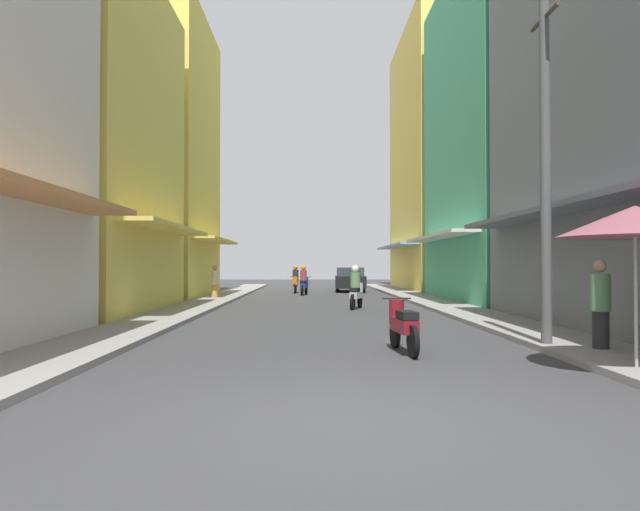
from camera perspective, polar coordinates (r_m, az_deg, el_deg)
ground_plane at (r=21.33m, az=0.15°, el=-5.22°), size 85.46×85.46×0.00m
sidewalk_left at (r=21.74m, az=-12.23°, el=-4.96°), size 1.80×46.84×0.12m
sidewalk_right at (r=21.91m, az=12.42°, el=-4.93°), size 1.80×46.84×0.12m
building_left_mid at (r=20.93m, az=-24.18°, el=10.15°), size 7.05×8.80×11.18m
building_left_far at (r=29.88m, az=-16.94°, el=9.26°), size 7.05×8.40×13.75m
building_right_mid at (r=26.65m, az=19.05°, el=11.12°), size 7.05×10.42×14.29m
building_right_far at (r=38.26m, az=12.75°, el=9.16°), size 7.05×12.13×16.61m
motorbike_white at (r=29.36m, az=3.65°, el=-2.68°), size 0.59×1.80×1.58m
motorbike_orange at (r=32.80m, az=-2.46°, el=-2.51°), size 0.55×1.81×1.58m
motorbike_blue at (r=30.37m, az=-1.60°, el=-2.63°), size 0.58×1.80×1.58m
motorbike_maroon at (r=10.50m, az=8.23°, el=-6.82°), size 0.55×1.81×0.96m
motorbike_silver at (r=20.77m, az=3.62°, el=-3.38°), size 0.71×1.76×1.58m
parked_car at (r=34.42m, az=3.00°, el=-2.38°), size 1.92×4.16×1.45m
pedestrian_foreground at (r=26.41m, az=-10.43°, el=-2.69°), size 0.34×0.34×1.57m
pedestrian_midway at (r=11.20m, az=26.14°, el=-4.66°), size 0.34×0.34×1.67m
vendor_umbrella at (r=9.34m, az=28.86°, el=2.99°), size 2.19×2.19×2.43m
utility_pole at (r=11.64m, az=21.52°, el=8.59°), size 0.20×1.20×6.84m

